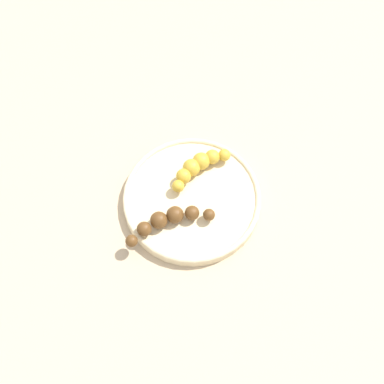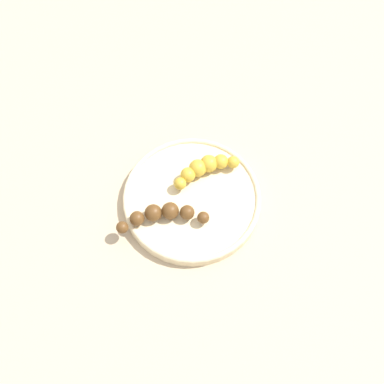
% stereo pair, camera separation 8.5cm
% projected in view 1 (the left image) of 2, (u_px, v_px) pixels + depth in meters
% --- Properties ---
extents(ground_plane, '(2.40, 2.40, 0.00)m').
position_uv_depth(ground_plane, '(192.00, 202.00, 0.89)').
color(ground_plane, tan).
extents(fruit_bowl, '(0.24, 0.24, 0.02)m').
position_uv_depth(fruit_bowl, '(192.00, 199.00, 0.88)').
color(fruit_bowl, beige).
rests_on(fruit_bowl, ground_plane).
extents(banana_spotted, '(0.10, 0.09, 0.03)m').
position_uv_depth(banana_spotted, '(198.00, 166.00, 0.88)').
color(banana_spotted, gold).
rests_on(banana_spotted, fruit_bowl).
extents(banana_overripe, '(0.09, 0.14, 0.03)m').
position_uv_depth(banana_overripe, '(168.00, 220.00, 0.83)').
color(banana_overripe, '#593819').
rests_on(banana_overripe, fruit_bowl).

